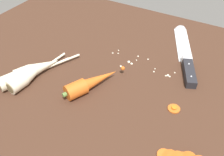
{
  "coord_description": "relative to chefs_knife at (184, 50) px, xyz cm",
  "views": [
    {
      "loc": [
        25.24,
        -46.61,
        46.59
      ],
      "look_at": [
        0.0,
        -2.0,
        1.5
      ],
      "focal_mm": 39.35,
      "sensor_mm": 36.0,
      "label": 1
    }
  ],
  "objects": [
    {
      "name": "parsnip_mid_right",
      "position": [
        -33.72,
        -31.98,
        1.33
      ],
      "size": [
        10.66,
        19.25,
        4.0
      ],
      "color": "beige",
      "rests_on": "ground_plane"
    },
    {
      "name": "mince_crumbs",
      "position": [
        -9.46,
        -13.59,
        -0.32
      ],
      "size": [
        21.31,
        7.89,
        0.9
      ],
      "color": "silver",
      "rests_on": "ground_plane"
    },
    {
      "name": "ground_plane",
      "position": [
        -13.27,
        -22.56,
        -2.65
      ],
      "size": [
        120.0,
        90.0,
        4.0
      ],
      "primitive_type": "cube",
      "color": "#42281C"
    },
    {
      "name": "carrot_slice_stray_near",
      "position": [
        5.26,
        -25.74,
        -0.29
      ],
      "size": [
        3.09,
        3.09,
        0.7
      ],
      "color": "#D6601E",
      "rests_on": "ground_plane"
    },
    {
      "name": "parsnip_mid_left",
      "position": [
        -35.1,
        -36.09,
        1.33
      ],
      "size": [
        10.14,
        20.47,
        4.0
      ],
      "color": "beige",
      "rests_on": "ground_plane"
    },
    {
      "name": "parsnip_front",
      "position": [
        -33.72,
        -35.28,
        1.33
      ],
      "size": [
        5.18,
        20.84,
        4.0
      ],
      "color": "beige",
      "rests_on": "ground_plane"
    },
    {
      "name": "chefs_knife",
      "position": [
        0.0,
        0.0,
        0.0
      ],
      "size": [
        16.61,
        33.28,
        4.18
      ],
      "color": "silver",
      "rests_on": "ground_plane"
    },
    {
      "name": "whole_carrot",
      "position": [
        -16.96,
        -29.71,
        1.45
      ],
      "size": [
        10.44,
        18.09,
        4.2
      ],
      "color": "#D6601E",
      "rests_on": "ground_plane"
    }
  ]
}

